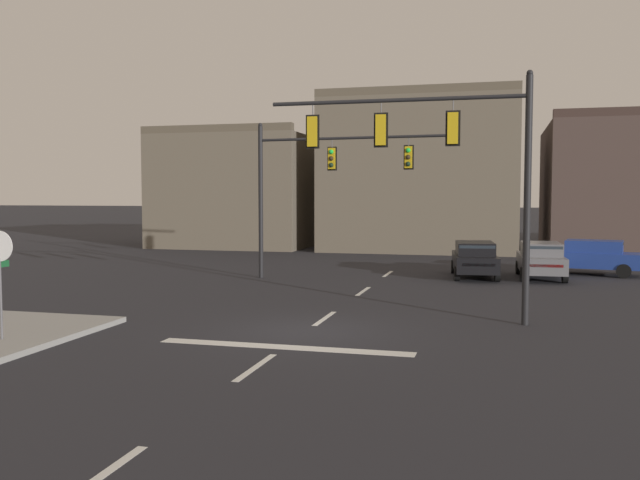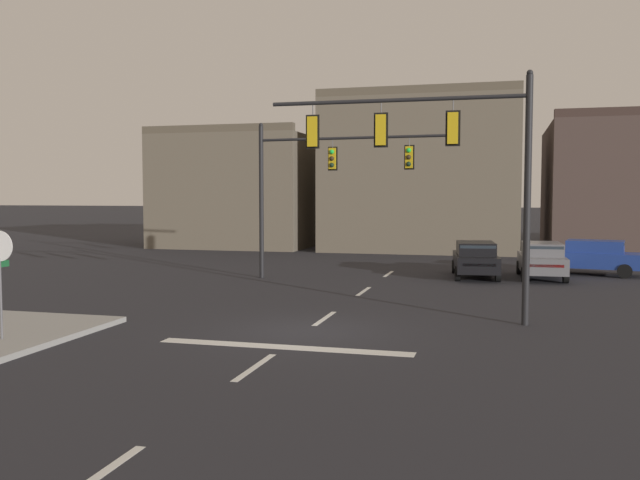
{
  "view_description": "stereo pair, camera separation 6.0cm",
  "coord_description": "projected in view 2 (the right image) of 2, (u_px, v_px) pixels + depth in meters",
  "views": [
    {
      "loc": [
        5.0,
        -17.58,
        3.69
      ],
      "look_at": [
        -0.19,
        2.18,
        2.35
      ],
      "focal_mm": 38.21,
      "sensor_mm": 36.0,
      "label": 1
    },
    {
      "loc": [
        5.06,
        -17.57,
        3.69
      ],
      "look_at": [
        -0.19,
        2.18,
        2.35
      ],
      "focal_mm": 38.21,
      "sensor_mm": 36.0,
      "label": 2
    }
  ],
  "objects": [
    {
      "name": "stop_bar_paint",
      "position": [
        284.0,
        347.0,
        16.55
      ],
      "size": [
        6.4,
        0.5,
        0.01
      ],
      "primitive_type": "cube",
      "color": "silver",
      "rests_on": "ground"
    },
    {
      "name": "ground_plane",
      "position": [
        306.0,
        331.0,
        18.48
      ],
      "size": [
        400.0,
        400.0,
        0.0
      ],
      "primitive_type": "plane",
      "color": "#232328"
    },
    {
      "name": "car_lot_farside",
      "position": [
        542.0,
        259.0,
        30.15
      ],
      "size": [
        2.07,
        4.52,
        1.61
      ],
      "color": "slate",
      "rests_on": "ground"
    },
    {
      "name": "lane_centreline",
      "position": [
        325.0,
        318.0,
        20.41
      ],
      "size": [
        0.16,
        26.4,
        0.01
      ],
      "color": "silver",
      "rests_on": "ground"
    },
    {
      "name": "building_row",
      "position": [
        565.0,
        188.0,
        44.94
      ],
      "size": [
        56.59,
        12.58,
        10.45
      ],
      "color": "#665B4C",
      "rests_on": "ground"
    },
    {
      "name": "signal_mast_far_side",
      "position": [
        316.0,
        174.0,
        29.45
      ],
      "size": [
        8.72,
        0.67,
        6.9
      ],
      "color": "black",
      "rests_on": "ground"
    },
    {
      "name": "car_lot_nearside",
      "position": [
        592.0,
        256.0,
        31.57
      ],
      "size": [
        4.66,
        2.58,
        1.61
      ],
      "color": "navy",
      "rests_on": "ground"
    },
    {
      "name": "car_lot_middle",
      "position": [
        475.0,
        259.0,
        30.55
      ],
      "size": [
        2.3,
        4.6,
        1.61
      ],
      "color": "black",
      "rests_on": "ground"
    },
    {
      "name": "stop_sign",
      "position": [
        0.0,
        258.0,
        16.69
      ],
      "size": [
        0.76,
        0.64,
        2.83
      ],
      "color": "#56565B",
      "rests_on": "ground"
    },
    {
      "name": "signal_mast_near_side",
      "position": [
        442.0,
        153.0,
        19.68
      ],
      "size": [
        7.62,
        0.37,
        7.18
      ],
      "color": "black",
      "rests_on": "ground"
    }
  ]
}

